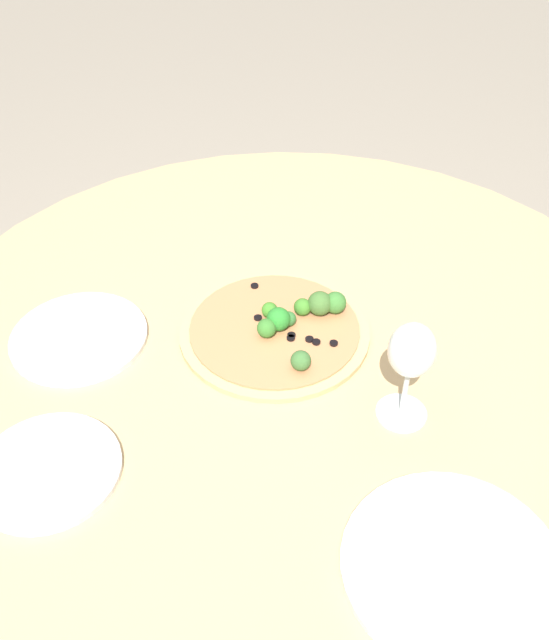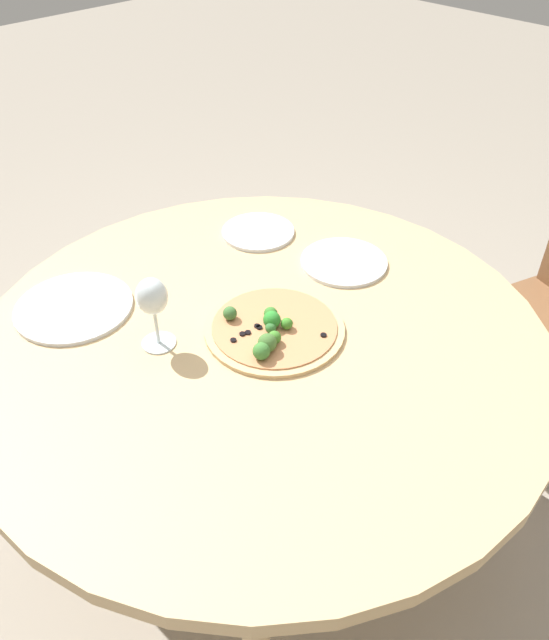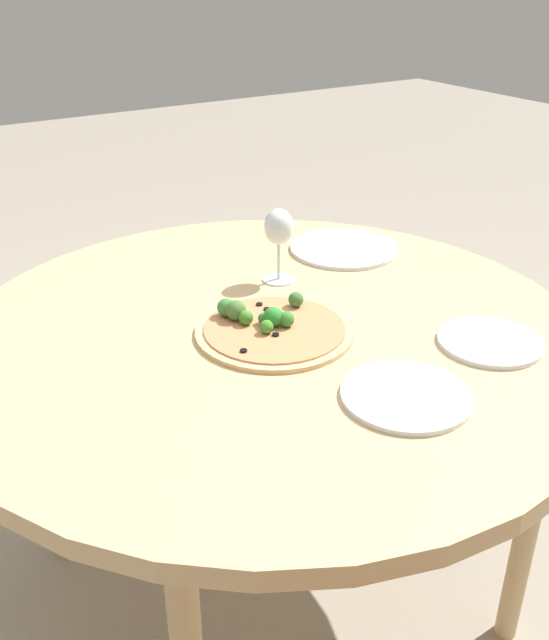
{
  "view_description": "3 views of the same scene",
  "coord_description": "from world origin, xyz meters",
  "px_view_note": "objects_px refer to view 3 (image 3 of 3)",
  "views": [
    {
      "loc": [
        0.11,
        -0.87,
        1.58
      ],
      "look_at": [
        -0.03,
        0.01,
        0.8
      ],
      "focal_mm": 40.0,
      "sensor_mm": 36.0,
      "label": 1
    },
    {
      "loc": [
        0.74,
        0.79,
        1.69
      ],
      "look_at": [
        -0.03,
        0.01,
        0.8
      ],
      "focal_mm": 35.0,
      "sensor_mm": 36.0,
      "label": 2
    },
    {
      "loc": [
        -1.1,
        0.69,
        1.45
      ],
      "look_at": [
        -0.03,
        0.01,
        0.8
      ],
      "focal_mm": 40.0,
      "sensor_mm": 36.0,
      "label": 3
    }
  ],
  "objects_px": {
    "wine_glass": "(279,230)",
    "plate_far": "(490,342)",
    "plate_side": "(344,248)",
    "plate_near": "(406,396)",
    "pizza": "(271,327)"
  },
  "relations": [
    {
      "from": "wine_glass",
      "to": "plate_far",
      "type": "distance_m",
      "value": 0.53
    },
    {
      "from": "wine_glass",
      "to": "plate_near",
      "type": "distance_m",
      "value": 0.56
    },
    {
      "from": "plate_far",
      "to": "plate_side",
      "type": "bearing_deg",
      "value": -6.15
    },
    {
      "from": "wine_glass",
      "to": "plate_side",
      "type": "distance_m",
      "value": 0.28
    },
    {
      "from": "plate_far",
      "to": "wine_glass",
      "type": "bearing_deg",
      "value": 21.12
    },
    {
      "from": "pizza",
      "to": "plate_side",
      "type": "xyz_separation_m",
      "value": [
        0.28,
        -0.4,
        -0.01
      ]
    },
    {
      "from": "pizza",
      "to": "wine_glass",
      "type": "xyz_separation_m",
      "value": [
        0.21,
        -0.15,
        0.11
      ]
    },
    {
      "from": "pizza",
      "to": "plate_far",
      "type": "bearing_deg",
      "value": -129.0
    },
    {
      "from": "wine_glass",
      "to": "plate_side",
      "type": "relative_size",
      "value": 0.63
    },
    {
      "from": "pizza",
      "to": "plate_side",
      "type": "height_order",
      "value": "pizza"
    },
    {
      "from": "plate_near",
      "to": "plate_far",
      "type": "relative_size",
      "value": 1.12
    },
    {
      "from": "plate_side",
      "to": "plate_near",
      "type": "bearing_deg",
      "value": 151.65
    },
    {
      "from": "wine_glass",
      "to": "plate_far",
      "type": "bearing_deg",
      "value": -158.88
    },
    {
      "from": "wine_glass",
      "to": "plate_far",
      "type": "relative_size",
      "value": 0.86
    },
    {
      "from": "plate_near",
      "to": "plate_far",
      "type": "distance_m",
      "value": 0.27
    }
  ]
}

